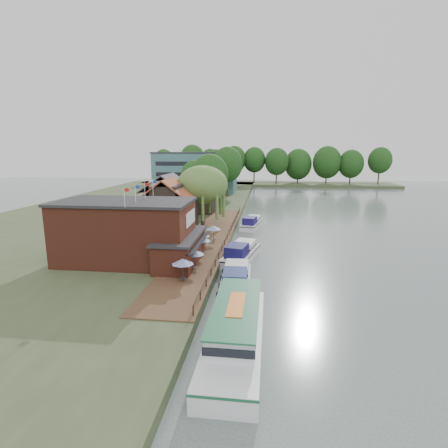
{
  "coord_description": "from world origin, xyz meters",
  "views": [
    {
      "loc": [
        0.18,
        -39.0,
        13.95
      ],
      "look_at": [
        -6.0,
        12.0,
        3.0
      ],
      "focal_mm": 28.0,
      "sensor_mm": 36.0,
      "label": 1
    }
  ],
  "objects_px": {
    "cruiser_0": "(236,277)",
    "umbrella_0": "(183,270)",
    "umbrella_1": "(195,260)",
    "umbrella_3": "(202,241)",
    "cottage_c": "(198,192)",
    "cruiser_2": "(252,221)",
    "cottage_a": "(169,206)",
    "umbrella_2": "(202,246)",
    "hotel_block": "(196,172)",
    "cruiser_1": "(241,251)",
    "pub": "(142,232)",
    "swan": "(251,314)",
    "cottage_b": "(168,197)",
    "willow": "(203,196)",
    "umbrella_4": "(213,234)",
    "tour_boat": "(235,328)"
  },
  "relations": [
    {
      "from": "hotel_block",
      "to": "willow",
      "type": "xyz_separation_m",
      "value": [
        11.5,
        -51.0,
        -0.94
      ]
    },
    {
      "from": "umbrella_0",
      "to": "cottage_a",
      "type": "bearing_deg",
      "value": 108.94
    },
    {
      "from": "cottage_b",
      "to": "swan",
      "type": "xyz_separation_m",
      "value": [
        17.19,
        -35.38,
        -5.03
      ]
    },
    {
      "from": "cottage_b",
      "to": "umbrella_2",
      "type": "bearing_deg",
      "value": -64.48
    },
    {
      "from": "cottage_b",
      "to": "hotel_block",
      "type": "bearing_deg",
      "value": 94.97
    },
    {
      "from": "cruiser_0",
      "to": "swan",
      "type": "relative_size",
      "value": 23.45
    },
    {
      "from": "hotel_block",
      "to": "umbrella_4",
      "type": "bearing_deg",
      "value": -76.36
    },
    {
      "from": "cruiser_1",
      "to": "cottage_c",
      "type": "bearing_deg",
      "value": 122.83
    },
    {
      "from": "cottage_a",
      "to": "umbrella_1",
      "type": "height_order",
      "value": "cottage_a"
    },
    {
      "from": "cottage_b",
      "to": "willow",
      "type": "distance_m",
      "value": 9.07
    },
    {
      "from": "cottage_b",
      "to": "willow",
      "type": "height_order",
      "value": "willow"
    },
    {
      "from": "umbrella_4",
      "to": "cruiser_1",
      "type": "relative_size",
      "value": 0.23
    },
    {
      "from": "cruiser_1",
      "to": "cruiser_0",
      "type": "bearing_deg",
      "value": -77.26
    },
    {
      "from": "cottage_b",
      "to": "swan",
      "type": "bearing_deg",
      "value": -64.08
    },
    {
      "from": "umbrella_0",
      "to": "umbrella_2",
      "type": "distance_m",
      "value": 8.93
    },
    {
      "from": "hotel_block",
      "to": "cruiser_1",
      "type": "distance_m",
      "value": 69.01
    },
    {
      "from": "cottage_c",
      "to": "cruiser_2",
      "type": "bearing_deg",
      "value": -39.16
    },
    {
      "from": "cruiser_1",
      "to": "swan",
      "type": "bearing_deg",
      "value": -70.75
    },
    {
      "from": "umbrella_1",
      "to": "cruiser_1",
      "type": "relative_size",
      "value": 0.23
    },
    {
      "from": "cottage_b",
      "to": "umbrella_2",
      "type": "distance_m",
      "value": 24.6
    },
    {
      "from": "cottage_c",
      "to": "umbrella_2",
      "type": "relative_size",
      "value": 3.58
    },
    {
      "from": "cruiser_1",
      "to": "willow",
      "type": "bearing_deg",
      "value": 128.83
    },
    {
      "from": "hotel_block",
      "to": "umbrella_3",
      "type": "relative_size",
      "value": 10.69
    },
    {
      "from": "willow",
      "to": "umbrella_2",
      "type": "height_order",
      "value": "willow"
    },
    {
      "from": "hotel_block",
      "to": "cruiser_1",
      "type": "relative_size",
      "value": 2.44
    },
    {
      "from": "cottage_a",
      "to": "swan",
      "type": "relative_size",
      "value": 19.55
    },
    {
      "from": "cruiser_1",
      "to": "cruiser_2",
      "type": "height_order",
      "value": "cruiser_1"
    },
    {
      "from": "cottage_b",
      "to": "cruiser_1",
      "type": "bearing_deg",
      "value": -52.85
    },
    {
      "from": "umbrella_2",
      "to": "swan",
      "type": "height_order",
      "value": "umbrella_2"
    },
    {
      "from": "umbrella_2",
      "to": "umbrella_3",
      "type": "height_order",
      "value": "same"
    },
    {
      "from": "umbrella_3",
      "to": "cruiser_0",
      "type": "bearing_deg",
      "value": -61.2
    },
    {
      "from": "umbrella_2",
      "to": "cruiser_0",
      "type": "distance_m",
      "value": 8.82
    },
    {
      "from": "cottage_a",
      "to": "umbrella_2",
      "type": "distance_m",
      "value": 14.5
    },
    {
      "from": "pub",
      "to": "umbrella_3",
      "type": "height_order",
      "value": "pub"
    },
    {
      "from": "cottage_a",
      "to": "umbrella_1",
      "type": "distance_m",
      "value": 19.55
    },
    {
      "from": "umbrella_0",
      "to": "umbrella_3",
      "type": "bearing_deg",
      "value": 90.98
    },
    {
      "from": "umbrella_0",
      "to": "cruiser_0",
      "type": "height_order",
      "value": "umbrella_0"
    },
    {
      "from": "hotel_block",
      "to": "cottage_c",
      "type": "height_order",
      "value": "hotel_block"
    },
    {
      "from": "cottage_a",
      "to": "umbrella_2",
      "type": "height_order",
      "value": "cottage_a"
    },
    {
      "from": "umbrella_1",
      "to": "cruiser_0",
      "type": "bearing_deg",
      "value": -19.88
    },
    {
      "from": "umbrella_1",
      "to": "cruiser_2",
      "type": "xyz_separation_m",
      "value": [
        4.96,
        27.15,
        -1.14
      ]
    },
    {
      "from": "cruiser_0",
      "to": "tour_boat",
      "type": "bearing_deg",
      "value": -87.51
    },
    {
      "from": "cottage_b",
      "to": "swan",
      "type": "relative_size",
      "value": 21.82
    },
    {
      "from": "umbrella_3",
      "to": "cruiser_2",
      "type": "xyz_separation_m",
      "value": [
        5.72,
        19.1,
        -1.14
      ]
    },
    {
      "from": "cruiser_1",
      "to": "cottage_a",
      "type": "bearing_deg",
      "value": 152.3
    },
    {
      "from": "hotel_block",
      "to": "umbrella_1",
      "type": "height_order",
      "value": "hotel_block"
    },
    {
      "from": "pub",
      "to": "cottage_c",
      "type": "relative_size",
      "value": 2.35
    },
    {
      "from": "cruiser_0",
      "to": "umbrella_0",
      "type": "bearing_deg",
      "value": -164.9
    },
    {
      "from": "swan",
      "to": "umbrella_3",
      "type": "bearing_deg",
      "value": 114.57
    },
    {
      "from": "willow",
      "to": "umbrella_3",
      "type": "relative_size",
      "value": 4.39
    }
  ]
}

